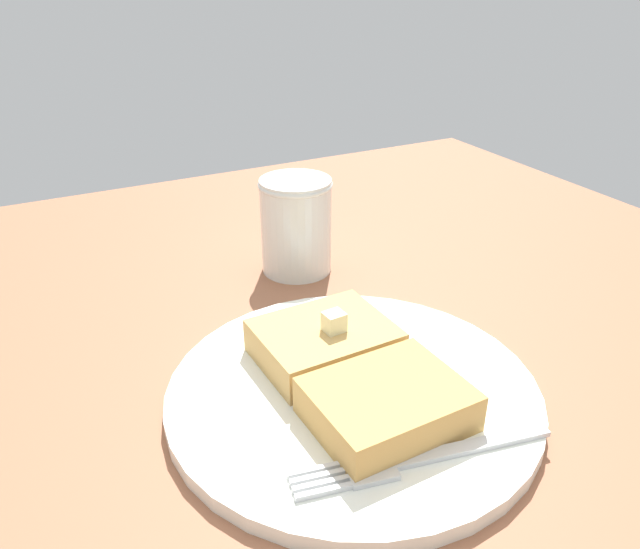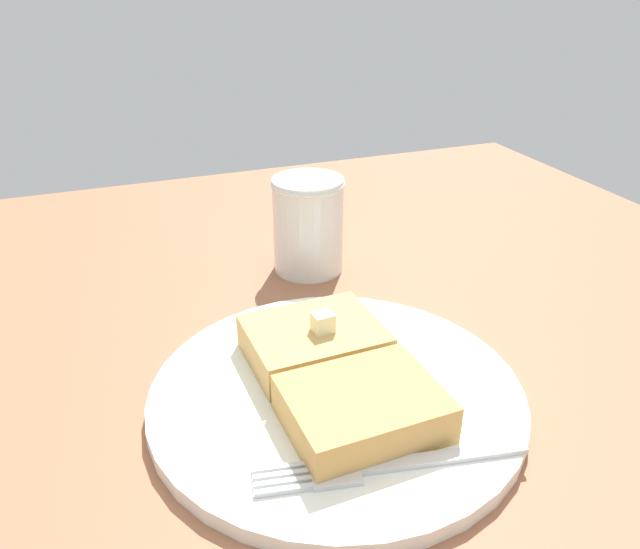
% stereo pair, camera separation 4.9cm
% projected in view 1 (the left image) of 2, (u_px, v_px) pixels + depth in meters
% --- Properties ---
extents(table_surface, '(1.05, 1.05, 0.02)m').
position_uv_depth(table_surface, '(308.00, 448.00, 0.40)').
color(table_surface, '#935B3F').
rests_on(table_surface, ground).
extents(plate, '(0.25, 0.25, 0.01)m').
position_uv_depth(plate, '(353.00, 392.00, 0.42)').
color(plate, white).
rests_on(plate, table_surface).
extents(toast_slice_left, '(0.08, 0.10, 0.03)m').
position_uv_depth(toast_slice_left, '(324.00, 342.00, 0.44)').
color(toast_slice_left, tan).
rests_on(toast_slice_left, plate).
extents(toast_slice_middle, '(0.08, 0.10, 0.03)m').
position_uv_depth(toast_slice_middle, '(387.00, 404.00, 0.38)').
color(toast_slice_middle, tan).
rests_on(toast_slice_middle, plate).
extents(butter_pat_primary, '(0.01, 0.02, 0.01)m').
position_uv_depth(butter_pat_primary, '(334.00, 322.00, 0.43)').
color(butter_pat_primary, beige).
rests_on(butter_pat_primary, toast_slice_left).
extents(fork, '(0.04, 0.16, 0.00)m').
position_uv_depth(fork, '(409.00, 461.00, 0.36)').
color(fork, silver).
rests_on(fork, plate).
extents(syrup_jar, '(0.07, 0.07, 0.09)m').
position_uv_depth(syrup_jar, '(296.00, 230.00, 0.58)').
color(syrup_jar, '#4A200B').
rests_on(syrup_jar, table_surface).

